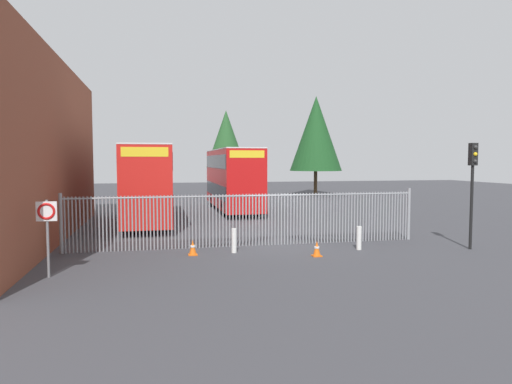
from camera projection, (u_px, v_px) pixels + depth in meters
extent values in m
plane|color=#3D3D42|center=(242.00, 221.00, 27.20)|extent=(100.00, 100.00, 0.00)
cylinder|color=gray|center=(61.00, 225.00, 17.49)|extent=(0.06, 0.06, 2.20)
cylinder|color=gray|center=(65.00, 225.00, 17.52)|extent=(0.06, 0.06, 2.20)
cylinder|color=gray|center=(69.00, 225.00, 17.55)|extent=(0.06, 0.06, 2.20)
cylinder|color=gray|center=(73.00, 225.00, 17.58)|extent=(0.06, 0.06, 2.20)
cylinder|color=gray|center=(76.00, 225.00, 17.61)|extent=(0.06, 0.06, 2.20)
cylinder|color=gray|center=(80.00, 225.00, 17.64)|extent=(0.06, 0.06, 2.20)
cylinder|color=gray|center=(84.00, 225.00, 17.67)|extent=(0.06, 0.06, 2.20)
cylinder|color=gray|center=(88.00, 225.00, 17.70)|extent=(0.06, 0.06, 2.20)
cylinder|color=gray|center=(92.00, 224.00, 17.73)|extent=(0.06, 0.06, 2.20)
cylinder|color=gray|center=(95.00, 224.00, 17.76)|extent=(0.06, 0.06, 2.20)
cylinder|color=gray|center=(99.00, 224.00, 17.79)|extent=(0.06, 0.06, 2.20)
cylinder|color=gray|center=(103.00, 224.00, 17.82)|extent=(0.06, 0.06, 2.20)
cylinder|color=gray|center=(107.00, 224.00, 17.85)|extent=(0.06, 0.06, 2.20)
cylinder|color=gray|center=(110.00, 224.00, 17.88)|extent=(0.06, 0.06, 2.20)
cylinder|color=gray|center=(114.00, 224.00, 17.91)|extent=(0.06, 0.06, 2.20)
cylinder|color=gray|center=(118.00, 224.00, 17.94)|extent=(0.06, 0.06, 2.20)
cylinder|color=gray|center=(121.00, 224.00, 17.97)|extent=(0.06, 0.06, 2.20)
cylinder|color=gray|center=(125.00, 224.00, 18.00)|extent=(0.06, 0.06, 2.20)
cylinder|color=gray|center=(129.00, 223.00, 18.03)|extent=(0.06, 0.06, 2.20)
cylinder|color=gray|center=(132.00, 223.00, 18.06)|extent=(0.06, 0.06, 2.20)
cylinder|color=gray|center=(136.00, 223.00, 18.09)|extent=(0.06, 0.06, 2.20)
cylinder|color=gray|center=(140.00, 223.00, 18.12)|extent=(0.06, 0.06, 2.20)
cylinder|color=gray|center=(143.00, 223.00, 18.15)|extent=(0.06, 0.06, 2.20)
cylinder|color=gray|center=(147.00, 223.00, 18.18)|extent=(0.06, 0.06, 2.20)
cylinder|color=gray|center=(150.00, 223.00, 18.21)|extent=(0.06, 0.06, 2.20)
cylinder|color=gray|center=(154.00, 223.00, 18.24)|extent=(0.06, 0.06, 2.20)
cylinder|color=gray|center=(157.00, 223.00, 18.27)|extent=(0.06, 0.06, 2.20)
cylinder|color=gray|center=(161.00, 222.00, 18.30)|extent=(0.06, 0.06, 2.20)
cylinder|color=gray|center=(165.00, 222.00, 18.33)|extent=(0.06, 0.06, 2.20)
cylinder|color=gray|center=(168.00, 222.00, 18.36)|extent=(0.06, 0.06, 2.20)
cylinder|color=gray|center=(172.00, 222.00, 18.39)|extent=(0.06, 0.06, 2.20)
cylinder|color=gray|center=(175.00, 222.00, 18.42)|extent=(0.06, 0.06, 2.20)
cylinder|color=gray|center=(179.00, 222.00, 18.45)|extent=(0.06, 0.06, 2.20)
cylinder|color=gray|center=(182.00, 222.00, 18.48)|extent=(0.06, 0.06, 2.20)
cylinder|color=gray|center=(186.00, 222.00, 18.51)|extent=(0.06, 0.06, 2.20)
cylinder|color=gray|center=(189.00, 222.00, 18.54)|extent=(0.06, 0.06, 2.20)
cylinder|color=gray|center=(192.00, 222.00, 18.57)|extent=(0.06, 0.06, 2.20)
cylinder|color=gray|center=(196.00, 222.00, 18.60)|extent=(0.06, 0.06, 2.20)
cylinder|color=gray|center=(199.00, 221.00, 18.63)|extent=(0.06, 0.06, 2.20)
cylinder|color=gray|center=(203.00, 221.00, 18.66)|extent=(0.06, 0.06, 2.20)
cylinder|color=gray|center=(206.00, 221.00, 18.69)|extent=(0.06, 0.06, 2.20)
cylinder|color=gray|center=(209.00, 221.00, 18.72)|extent=(0.06, 0.06, 2.20)
cylinder|color=gray|center=(213.00, 221.00, 18.75)|extent=(0.06, 0.06, 2.20)
cylinder|color=gray|center=(216.00, 221.00, 18.78)|extent=(0.06, 0.06, 2.20)
cylinder|color=gray|center=(220.00, 221.00, 18.81)|extent=(0.06, 0.06, 2.20)
cylinder|color=gray|center=(223.00, 221.00, 18.84)|extent=(0.06, 0.06, 2.20)
cylinder|color=gray|center=(226.00, 221.00, 18.87)|extent=(0.06, 0.06, 2.20)
cylinder|color=gray|center=(230.00, 221.00, 18.90)|extent=(0.06, 0.06, 2.20)
cylinder|color=gray|center=(233.00, 220.00, 18.93)|extent=(0.06, 0.06, 2.20)
cylinder|color=gray|center=(236.00, 220.00, 18.96)|extent=(0.06, 0.06, 2.20)
cylinder|color=gray|center=(240.00, 220.00, 18.99)|extent=(0.06, 0.06, 2.20)
cylinder|color=gray|center=(243.00, 220.00, 19.02)|extent=(0.06, 0.06, 2.20)
cylinder|color=gray|center=(246.00, 220.00, 19.05)|extent=(0.06, 0.06, 2.20)
cylinder|color=gray|center=(249.00, 220.00, 19.08)|extent=(0.06, 0.06, 2.20)
cylinder|color=gray|center=(253.00, 220.00, 19.11)|extent=(0.06, 0.06, 2.20)
cylinder|color=gray|center=(256.00, 220.00, 19.14)|extent=(0.06, 0.06, 2.20)
cylinder|color=gray|center=(259.00, 220.00, 19.17)|extent=(0.06, 0.06, 2.20)
cylinder|color=gray|center=(262.00, 220.00, 19.20)|extent=(0.06, 0.06, 2.20)
cylinder|color=gray|center=(265.00, 220.00, 19.23)|extent=(0.06, 0.06, 2.20)
cylinder|color=gray|center=(269.00, 219.00, 19.26)|extent=(0.06, 0.06, 2.20)
cylinder|color=gray|center=(272.00, 219.00, 19.29)|extent=(0.06, 0.06, 2.20)
cylinder|color=gray|center=(275.00, 219.00, 19.32)|extent=(0.06, 0.06, 2.20)
cylinder|color=gray|center=(278.00, 219.00, 19.35)|extent=(0.06, 0.06, 2.20)
cylinder|color=gray|center=(281.00, 219.00, 19.38)|extent=(0.06, 0.06, 2.20)
cylinder|color=gray|center=(285.00, 219.00, 19.41)|extent=(0.06, 0.06, 2.20)
cylinder|color=gray|center=(288.00, 219.00, 19.44)|extent=(0.06, 0.06, 2.20)
cylinder|color=gray|center=(291.00, 219.00, 19.47)|extent=(0.06, 0.06, 2.20)
cylinder|color=gray|center=(294.00, 219.00, 19.50)|extent=(0.06, 0.06, 2.20)
cylinder|color=gray|center=(297.00, 219.00, 19.53)|extent=(0.06, 0.06, 2.20)
cylinder|color=gray|center=(300.00, 219.00, 19.56)|extent=(0.06, 0.06, 2.20)
cylinder|color=gray|center=(303.00, 218.00, 19.59)|extent=(0.06, 0.06, 2.20)
cylinder|color=gray|center=(306.00, 218.00, 19.62)|extent=(0.06, 0.06, 2.20)
cylinder|color=gray|center=(309.00, 218.00, 19.65)|extent=(0.06, 0.06, 2.20)
cylinder|color=gray|center=(312.00, 218.00, 19.68)|extent=(0.06, 0.06, 2.20)
cylinder|color=gray|center=(316.00, 218.00, 19.71)|extent=(0.06, 0.06, 2.20)
cylinder|color=gray|center=(319.00, 218.00, 19.74)|extent=(0.06, 0.06, 2.20)
cylinder|color=gray|center=(322.00, 218.00, 19.77)|extent=(0.06, 0.06, 2.20)
cylinder|color=gray|center=(325.00, 218.00, 19.80)|extent=(0.06, 0.06, 2.20)
cylinder|color=gray|center=(328.00, 218.00, 19.83)|extent=(0.06, 0.06, 2.20)
cylinder|color=gray|center=(331.00, 218.00, 19.86)|extent=(0.06, 0.06, 2.20)
cylinder|color=gray|center=(334.00, 218.00, 19.89)|extent=(0.06, 0.06, 2.20)
cylinder|color=gray|center=(337.00, 218.00, 19.92)|extent=(0.06, 0.06, 2.20)
cylinder|color=gray|center=(340.00, 217.00, 19.95)|extent=(0.06, 0.06, 2.20)
cylinder|color=gray|center=(343.00, 217.00, 19.98)|extent=(0.06, 0.06, 2.20)
cylinder|color=gray|center=(346.00, 217.00, 20.01)|extent=(0.06, 0.06, 2.20)
cylinder|color=gray|center=(349.00, 217.00, 20.04)|extent=(0.06, 0.06, 2.20)
cylinder|color=gray|center=(352.00, 217.00, 20.07)|extent=(0.06, 0.06, 2.20)
cylinder|color=gray|center=(354.00, 217.00, 20.10)|extent=(0.06, 0.06, 2.20)
cylinder|color=gray|center=(357.00, 217.00, 20.13)|extent=(0.06, 0.06, 2.20)
cylinder|color=gray|center=(360.00, 217.00, 20.16)|extent=(0.06, 0.06, 2.20)
cylinder|color=gray|center=(363.00, 217.00, 20.19)|extent=(0.06, 0.06, 2.20)
cylinder|color=gray|center=(366.00, 217.00, 20.22)|extent=(0.06, 0.06, 2.20)
cylinder|color=gray|center=(369.00, 217.00, 20.25)|extent=(0.06, 0.06, 2.20)
cylinder|color=gray|center=(372.00, 217.00, 20.28)|extent=(0.06, 0.06, 2.20)
cylinder|color=gray|center=(375.00, 216.00, 20.31)|extent=(0.06, 0.06, 2.20)
cylinder|color=gray|center=(378.00, 216.00, 20.34)|extent=(0.06, 0.06, 2.20)
cylinder|color=gray|center=(381.00, 216.00, 20.37)|extent=(0.06, 0.06, 2.20)
cylinder|color=gray|center=(383.00, 216.00, 20.40)|extent=(0.06, 0.06, 2.20)
cylinder|color=gray|center=(386.00, 216.00, 20.43)|extent=(0.06, 0.06, 2.20)
cylinder|color=gray|center=(389.00, 216.00, 20.46)|extent=(0.06, 0.06, 2.20)
cylinder|color=gray|center=(392.00, 216.00, 20.49)|extent=(0.06, 0.06, 2.20)
cylinder|color=gray|center=(395.00, 216.00, 20.52)|extent=(0.06, 0.06, 2.20)
cylinder|color=gray|center=(398.00, 216.00, 20.55)|extent=(0.06, 0.06, 2.20)
cylinder|color=gray|center=(400.00, 216.00, 20.58)|extent=(0.06, 0.06, 2.20)
cylinder|color=gray|center=(403.00, 216.00, 20.61)|extent=(0.06, 0.06, 2.20)
cylinder|color=gray|center=(406.00, 216.00, 20.64)|extent=(0.06, 0.06, 2.20)
cylinder|color=gray|center=(409.00, 215.00, 20.67)|extent=(0.06, 0.06, 2.20)
cylinder|color=gray|center=(249.00, 196.00, 19.01)|extent=(14.85, 0.07, 0.07)
cylinder|color=gray|center=(61.00, 223.00, 17.49)|extent=(0.14, 0.14, 2.35)
cylinder|color=gray|center=(409.00, 214.00, 20.67)|extent=(0.14, 0.14, 2.35)
cube|color=red|center=(148.00, 182.00, 26.15)|extent=(2.50, 10.80, 4.00)
cube|color=black|center=(148.00, 196.00, 26.20)|extent=(2.54, 10.37, 0.90)
cube|color=black|center=(147.00, 162.00, 26.07)|extent=(2.54, 10.37, 0.90)
cube|color=yellow|center=(145.00, 152.00, 20.83)|extent=(2.12, 0.12, 0.44)
cube|color=silver|center=(147.00, 147.00, 26.01)|extent=(2.50, 10.80, 0.08)
cylinder|color=black|center=(124.00, 222.00, 22.78)|extent=(0.30, 1.04, 1.04)
cylinder|color=black|center=(169.00, 221.00, 23.25)|extent=(0.30, 1.04, 1.04)
cylinder|color=black|center=(131.00, 209.00, 28.93)|extent=(0.30, 1.04, 1.04)
cylinder|color=black|center=(166.00, 208.00, 29.40)|extent=(0.30, 1.04, 1.04)
cube|color=red|center=(232.00, 178.00, 32.54)|extent=(2.50, 10.80, 4.00)
cube|color=black|center=(233.00, 189.00, 32.60)|extent=(2.54, 10.37, 0.90)
cube|color=black|center=(232.00, 162.00, 32.46)|extent=(2.54, 10.37, 0.90)
cube|color=yellow|center=(247.00, 154.00, 27.22)|extent=(2.12, 0.12, 0.44)
cube|color=silver|center=(232.00, 150.00, 32.40)|extent=(2.50, 10.80, 0.08)
cylinder|color=black|center=(224.00, 209.00, 29.17)|extent=(0.30, 1.04, 1.04)
cylinder|color=black|center=(258.00, 208.00, 29.64)|extent=(0.30, 1.04, 1.04)
cylinder|color=black|center=(212.00, 200.00, 35.32)|extent=(0.30, 1.04, 1.04)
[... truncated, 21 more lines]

